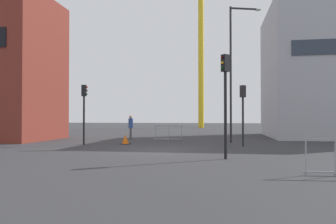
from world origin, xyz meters
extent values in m
plane|color=#333335|center=(0.00, 0.00, 0.00)|extent=(160.00, 160.00, 0.00)
cylinder|color=yellow|center=(0.07, 35.98, 12.76)|extent=(0.90, 0.90, 25.53)
cylinder|color=#232326|center=(3.88, 5.54, 4.60)|extent=(0.14, 0.14, 9.20)
cube|color=#232326|center=(4.82, 5.82, 9.10)|extent=(1.90, 0.66, 0.10)
ellipsoid|color=silver|center=(5.75, 6.10, 9.08)|extent=(0.44, 0.24, 0.16)
cylinder|color=black|center=(-5.20, 2.37, 1.51)|extent=(0.12, 0.12, 3.01)
cube|color=black|center=(-5.20, 2.37, 3.36)|extent=(0.32, 0.29, 0.70)
sphere|color=red|center=(-5.03, 2.40, 3.58)|extent=(0.11, 0.11, 0.11)
sphere|color=#3C2905|center=(-5.03, 2.40, 3.36)|extent=(0.11, 0.11, 0.11)
sphere|color=#07330F|center=(-5.03, 2.40, 3.14)|extent=(0.11, 0.11, 0.11)
cylinder|color=black|center=(3.40, -3.34, 1.78)|extent=(0.12, 0.12, 3.55)
cube|color=black|center=(3.40, -3.34, 3.90)|extent=(0.37, 0.37, 0.70)
sphere|color=#390605|center=(3.28, -3.47, 4.12)|extent=(0.11, 0.11, 0.11)
sphere|color=#F2A514|center=(3.28, -3.47, 3.90)|extent=(0.11, 0.11, 0.11)
sphere|color=#07330F|center=(3.28, -3.47, 3.68)|extent=(0.11, 0.11, 0.11)
cylinder|color=#232326|center=(4.49, 2.67, 1.43)|extent=(0.12, 0.12, 2.86)
cube|color=#232326|center=(4.49, 2.67, 3.21)|extent=(0.36, 0.35, 0.70)
sphere|color=#390605|center=(4.64, 2.76, 3.43)|extent=(0.11, 0.11, 0.11)
sphere|color=#3C2905|center=(4.64, 2.76, 3.21)|extent=(0.11, 0.11, 0.11)
sphere|color=green|center=(4.64, 2.76, 2.99)|extent=(0.11, 0.11, 0.11)
cylinder|color=#4C4C51|center=(-3.70, 7.66, 0.44)|extent=(0.14, 0.14, 0.88)
cylinder|color=#4C4C51|center=(-3.62, 7.47, 0.44)|extent=(0.14, 0.14, 0.88)
cylinder|color=#33519E|center=(-3.66, 7.57, 1.25)|extent=(0.34, 0.34, 0.74)
sphere|color=tan|center=(-3.66, 7.57, 1.74)|extent=(0.24, 0.24, 0.24)
cube|color=gray|center=(-0.62, 6.99, 1.05)|extent=(2.13, 0.25, 0.06)
cube|color=gray|center=(-0.62, 6.99, 0.10)|extent=(2.13, 0.25, 0.06)
cylinder|color=gray|center=(-1.58, 6.90, 0.53)|extent=(0.04, 0.04, 1.05)
cylinder|color=gray|center=(-0.62, 6.99, 0.53)|extent=(0.04, 0.04, 1.05)
cylinder|color=gray|center=(0.33, 7.08, 0.53)|extent=(0.04, 0.04, 1.05)
cube|color=gray|center=(6.47, -6.72, 1.05)|extent=(1.81, 0.15, 0.06)
cube|color=gray|center=(6.47, -6.72, 0.10)|extent=(1.81, 0.15, 0.06)
cylinder|color=gray|center=(5.65, -6.76, 0.53)|extent=(0.04, 0.04, 1.05)
cylinder|color=gray|center=(6.47, -6.72, 0.53)|extent=(0.04, 0.04, 1.05)
cube|color=black|center=(-2.77, 3.20, 0.01)|extent=(0.61, 0.61, 0.03)
cone|color=#E55B0F|center=(-2.77, 3.20, 0.31)|extent=(0.47, 0.47, 0.61)
camera|label=1|loc=(3.21, -16.78, 1.70)|focal=34.84mm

